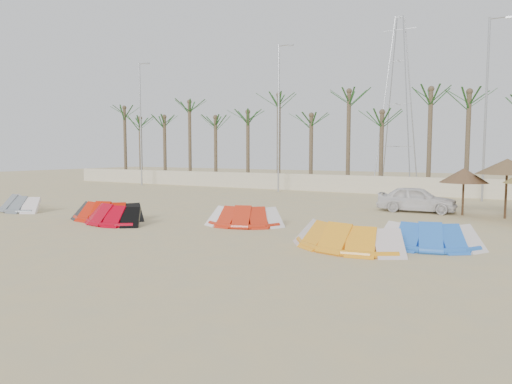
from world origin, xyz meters
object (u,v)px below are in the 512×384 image
Objects in this scene: kite_grey at (25,202)px; kite_red_right at (248,215)px; kite_red_left at (112,210)px; car at (417,199)px; kite_blue at (431,234)px; parasol_left at (464,175)px; parasol_right at (507,166)px; kite_orange at (348,234)px; kite_red_mid at (117,213)px.

kite_grey and kite_red_right have the same top height.
car is (11.41, 9.46, 0.23)m from kite_red_left.
kite_grey is 0.94× the size of car.
kite_blue is (19.86, 0.61, -0.00)m from kite_grey.
parasol_left is at bearing 89.16° from kite_blue.
kite_red_right is (6.16, 1.60, -0.00)m from kite_red_left.
parasol_right is at bearing 30.51° from kite_red_left.
parasol_right is at bearing 66.65° from kite_orange.
kite_red_mid is (7.41, -0.70, -0.00)m from kite_grey.
kite_blue is 8.78m from parasol_right.
kite_grey is 0.98× the size of kite_red_left.
parasol_left reaches higher than kite_red_right.
kite_blue is (13.44, 0.71, -0.00)m from kite_red_left.
kite_red_mid and kite_red_right have the same top height.
kite_red_left is 0.93× the size of kite_orange.
car is (10.42, 10.06, 0.23)m from kite_red_mid.
car is (5.25, 7.85, 0.23)m from kite_red_right.
kite_red_left is 6.37m from kite_red_right.
kite_grey is 22.04m from parasol_left.
kite_red_mid is 16.06m from parasol_left.
car is at bearing 88.68° from kite_orange.
kite_red_mid is 10.19m from kite_orange.
kite_red_right and kite_blue have the same top height.
parasol_left is at bearing 34.36° from kite_red_left.
parasol_right is (1.92, 8.34, 1.95)m from kite_blue.
parasol_right is (15.36, 9.05, 1.95)m from kite_red_left.
parasol_right is (14.37, 9.66, 1.95)m from kite_red_mid.
kite_orange is 10.30m from parasol_left.
kite_red_right is 1.26× the size of parasol_right.
parasol_right reaches higher than car.
parasol_right is 0.71× the size of car.
car is at bearing 103.06° from kite_blue.
kite_grey is at bearing -157.65° from parasol_right.
kite_blue is (2.26, 1.35, -0.00)m from kite_orange.
parasol_left is (0.13, 8.57, 1.49)m from kite_blue.
parasol_left is at bearing 76.45° from kite_orange.
car is (17.83, 9.36, 0.23)m from kite_grey.
kite_red_left is at bearing 176.75° from kite_orange.
kite_red_left and kite_blue have the same top height.
kite_grey is 12.67m from kite_red_right.
kite_red_mid is 17.42m from parasol_right.
kite_red_left is at bearing 126.31° from car.
kite_red_left is at bearing -0.87° from kite_grey.
kite_grey is 17.61m from kite_orange.
kite_grey is at bearing 114.36° from car.
kite_red_mid is 1.02× the size of kite_blue.
kite_red_mid is at bearing -141.84° from parasol_left.
car reaches higher than kite_red_mid.
parasol_right reaches higher than kite_orange.
kite_red_right is at bearing -134.00° from parasol_left.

